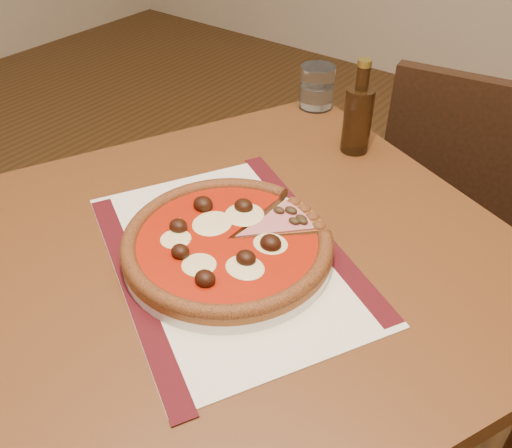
# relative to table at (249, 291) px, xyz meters

# --- Properties ---
(table) EXTENTS (1.06, 1.06, 0.75)m
(table) POSITION_rel_table_xyz_m (0.00, 0.00, 0.00)
(table) COLOR brown
(table) RESTS_ON ground
(chair_far) EXTENTS (0.45, 0.45, 0.84)m
(chair_far) POSITION_rel_table_xyz_m (0.13, 0.74, -0.17)
(chair_far) COLOR black
(chair_far) RESTS_ON ground
(placemat) EXTENTS (0.56, 0.51, 0.00)m
(placemat) POSITION_rel_table_xyz_m (-0.01, -0.04, 0.10)
(placemat) COLOR white
(placemat) RESTS_ON table
(plate) EXTENTS (0.32, 0.32, 0.02)m
(plate) POSITION_rel_table_xyz_m (-0.01, -0.04, 0.11)
(plate) COLOR white
(plate) RESTS_ON placemat
(pizza) EXTENTS (0.32, 0.32, 0.04)m
(pizza) POSITION_rel_table_xyz_m (-0.01, -0.04, 0.13)
(pizza) COLOR brown
(pizza) RESTS_ON plate
(ham_slice) EXTENTS (0.10, 0.14, 0.02)m
(ham_slice) POSITION_rel_table_xyz_m (0.04, 0.04, 0.13)
(ham_slice) COLOR brown
(ham_slice) RESTS_ON plate
(water_glass) EXTENTS (0.10, 0.10, 0.09)m
(water_glass) POSITION_rel_table_xyz_m (-0.18, 0.48, 0.15)
(water_glass) COLOR white
(water_glass) RESTS_ON table
(bottle) EXTENTS (0.05, 0.05, 0.18)m
(bottle) POSITION_rel_table_xyz_m (-0.01, 0.36, 0.17)
(bottle) COLOR #37200D
(bottle) RESTS_ON table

